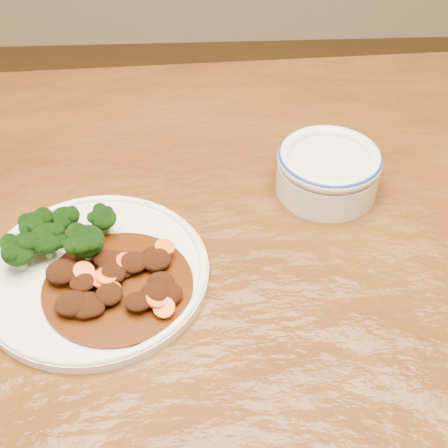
{
  "coord_description": "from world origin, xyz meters",
  "views": [
    {
      "loc": [
        -0.07,
        -0.53,
        1.28
      ],
      "look_at": [
        -0.05,
        0.02,
        0.77
      ],
      "focal_mm": 50.0,
      "sensor_mm": 36.0,
      "label": 1
    }
  ],
  "objects": [
    {
      "name": "dinner_plate",
      "position": [
        -0.2,
        -0.04,
        0.76
      ],
      "size": [
        0.26,
        0.26,
        0.02
      ],
      "rotation": [
        0.0,
        0.0,
        -0.21
      ],
      "color": "white",
      "rests_on": "dining_table"
    },
    {
      "name": "dip_bowl",
      "position": [
        0.09,
        0.1,
        0.78
      ],
      "size": [
        0.13,
        0.13,
        0.06
      ],
      "rotation": [
        0.0,
        0.0,
        -0.35
      ],
      "color": "beige",
      "rests_on": "dining_table"
    },
    {
      "name": "broccoli_florets",
      "position": [
        -0.24,
        -0.01,
        0.79
      ],
      "size": [
        0.12,
        0.09,
        0.05
      ],
      "color": "#70904A",
      "rests_on": "dinner_plate"
    },
    {
      "name": "dining_table",
      "position": [
        0.0,
        0.0,
        0.67
      ],
      "size": [
        1.54,
        0.97,
        0.75
      ],
      "rotation": [
        0.0,
        0.0,
        0.05
      ],
      "color": "#5A320F",
      "rests_on": "ground"
    },
    {
      "name": "mince_stew",
      "position": [
        -0.17,
        -0.07,
        0.77
      ],
      "size": [
        0.17,
        0.17,
        0.03
      ],
      "color": "#431807",
      "rests_on": "dinner_plate"
    }
  ]
}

